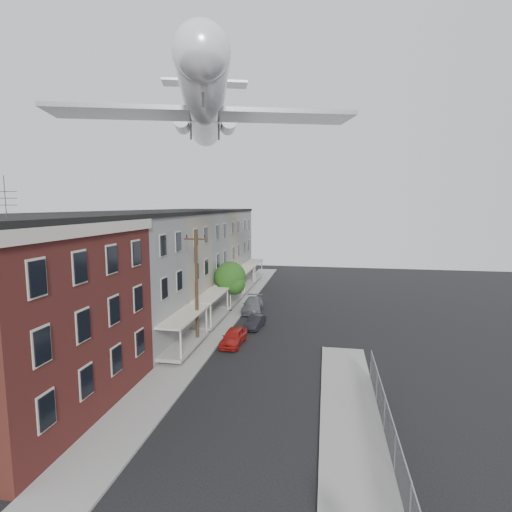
{
  "coord_description": "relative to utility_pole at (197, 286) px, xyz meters",
  "views": [
    {
      "loc": [
        4.07,
        -10.66,
        10.85
      ],
      "look_at": [
        0.49,
        9.61,
        8.22
      ],
      "focal_mm": 28.0,
      "sensor_mm": 36.0,
      "label": 1
    }
  ],
  "objects": [
    {
      "name": "street_tree",
      "position": [
        0.33,
        9.92,
        -1.22
      ],
      "size": [
        3.22,
        3.2,
        5.2
      ],
      "color": "black",
      "rests_on": "ground"
    },
    {
      "name": "car_far",
      "position": [
        2.41,
        10.58,
        -3.99
      ],
      "size": [
        2.21,
        4.83,
        1.37
      ],
      "primitive_type": "imported",
      "rotation": [
        0.0,
        0.0,
        0.06
      ],
      "color": "slate",
      "rests_on": "ground"
    },
    {
      "name": "chainlink_fence",
      "position": [
        12.6,
        -13.0,
        -3.68
      ],
      "size": [
        0.06,
        18.06,
        1.9
      ],
      "color": "gray",
      "rests_on": "ground"
    },
    {
      "name": "row_house_d",
      "position": [
        -6.36,
        19.5,
        0.45
      ],
      "size": [
        11.98,
        7.0,
        10.3
      ],
      "color": "#6D6557",
      "rests_on": "ground"
    },
    {
      "name": "sidewalk_left",
      "position": [
        0.1,
        6.0,
        -4.61
      ],
      "size": [
        3.0,
        62.0,
        0.12
      ],
      "primitive_type": "cube",
      "color": "gray",
      "rests_on": "ground"
    },
    {
      "name": "airplane",
      "position": [
        -0.13,
        3.21,
        13.93
      ],
      "size": [
        22.72,
        25.99,
        7.51
      ],
      "color": "white",
      "rests_on": "ground"
    },
    {
      "name": "utility_pole",
      "position": [
        0.0,
        0.0,
        0.0
      ],
      "size": [
        1.8,
        0.26,
        9.0
      ],
      "color": "black",
      "rests_on": "ground"
    },
    {
      "name": "corner_building",
      "position": [
        -6.4,
        -11.0,
        0.49
      ],
      "size": [
        10.31,
        12.3,
        12.15
      ],
      "color": "#3C1D13",
      "rests_on": "ground"
    },
    {
      "name": "car_mid",
      "position": [
        3.65,
        5.1,
        -4.13
      ],
      "size": [
        1.53,
        3.42,
        1.09
      ],
      "primitive_type": "imported",
      "rotation": [
        0.0,
        0.0,
        -0.12
      ],
      "color": "black",
      "rests_on": "ground"
    },
    {
      "name": "car_near",
      "position": [
        2.72,
        0.6,
        -4.03
      ],
      "size": [
        1.74,
        3.86,
        1.29
      ],
      "primitive_type": "imported",
      "rotation": [
        0.0,
        0.0,
        -0.06
      ],
      "color": "#A91A15",
      "rests_on": "ground"
    },
    {
      "name": "sidewalk_right",
      "position": [
        11.1,
        -12.0,
        -4.61
      ],
      "size": [
        3.0,
        26.0,
        0.12
      ],
      "primitive_type": "cube",
      "color": "gray",
      "rests_on": "ground"
    },
    {
      "name": "curb_left",
      "position": [
        1.55,
        6.0,
        -4.6
      ],
      "size": [
        0.15,
        62.0,
        0.14
      ],
      "primitive_type": "cube",
      "color": "gray",
      "rests_on": "ground"
    },
    {
      "name": "row_house_a",
      "position": [
        -6.36,
        -1.5,
        0.45
      ],
      "size": [
        11.98,
        7.0,
        10.3
      ],
      "color": "slate",
      "rests_on": "ground"
    },
    {
      "name": "row_house_b",
      "position": [
        -6.36,
        5.5,
        0.45
      ],
      "size": [
        11.98,
        7.0,
        10.3
      ],
      "color": "#6D6557",
      "rests_on": "ground"
    },
    {
      "name": "row_house_c",
      "position": [
        -6.36,
        12.5,
        0.45
      ],
      "size": [
        11.98,
        7.0,
        10.3
      ],
      "color": "slate",
      "rests_on": "ground"
    },
    {
      "name": "row_house_e",
      "position": [
        -6.36,
        26.5,
        0.45
      ],
      "size": [
        11.98,
        7.0,
        10.3
      ],
      "color": "slate",
      "rests_on": "ground"
    },
    {
      "name": "curb_right",
      "position": [
        9.65,
        -12.0,
        -4.6
      ],
      "size": [
        0.15,
        26.0,
        0.14
      ],
      "primitive_type": "cube",
      "color": "gray",
      "rests_on": "ground"
    }
  ]
}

